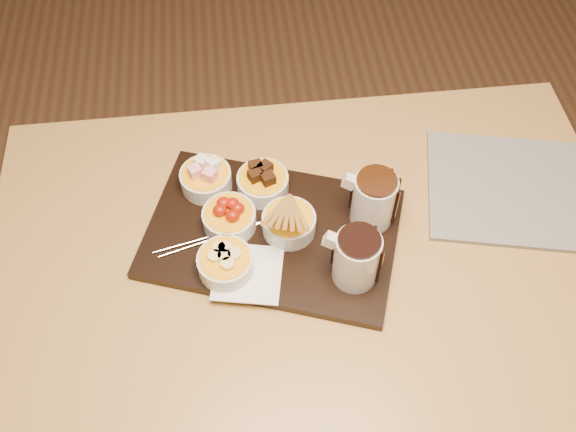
{
  "coord_description": "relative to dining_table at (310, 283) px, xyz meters",
  "views": [
    {
      "loc": [
        -0.11,
        -0.62,
        1.76
      ],
      "look_at": [
        -0.04,
        0.05,
        0.81
      ],
      "focal_mm": 40.0,
      "sensor_mm": 36.0,
      "label": 1
    }
  ],
  "objects": [
    {
      "name": "bowl_marshmallows",
      "position": [
        -0.18,
        0.18,
        0.14
      ],
      "size": [
        0.1,
        0.1,
        0.04
      ],
      "primitive_type": "cylinder",
      "color": "silver",
      "rests_on": "serving_board"
    },
    {
      "name": "newspaper",
      "position": [
        0.42,
        0.11,
        0.1
      ],
      "size": [
        0.39,
        0.34,
        0.01
      ],
      "primitive_type": "cube",
      "rotation": [
        0.0,
        0.0,
        -0.22
      ],
      "color": "beige",
      "rests_on": "dining_table"
    },
    {
      "name": "ground",
      "position": [
        0.0,
        0.0,
        -0.65
      ],
      "size": [
        5.0,
        5.0,
        0.0
      ],
      "primitive_type": "plane",
      "color": "brown",
      "rests_on": "ground"
    },
    {
      "name": "bowl_bananas",
      "position": [
        -0.16,
        -0.02,
        0.14
      ],
      "size": [
        0.1,
        0.1,
        0.04
      ],
      "primitive_type": "cylinder",
      "color": "silver",
      "rests_on": "serving_board"
    },
    {
      "name": "pitcher_milk_chocolate",
      "position": [
        0.12,
        0.06,
        0.17
      ],
      "size": [
        0.1,
        0.1,
        0.11
      ],
      "primitive_type": "cylinder",
      "rotation": [
        0.0,
        0.0,
        -0.34
      ],
      "color": "silver",
      "rests_on": "serving_board"
    },
    {
      "name": "bowl_strawberries",
      "position": [
        -0.14,
        0.08,
        0.14
      ],
      "size": [
        0.1,
        0.1,
        0.04
      ],
      "primitive_type": "cylinder",
      "color": "silver",
      "rests_on": "serving_board"
    },
    {
      "name": "napkin",
      "position": [
        -0.12,
        -0.03,
        0.12
      ],
      "size": [
        0.14,
        0.14,
        0.0
      ],
      "primitive_type": "cube",
      "rotation": [
        0.0,
        0.0,
        -0.2
      ],
      "color": "white",
      "rests_on": "serving_board"
    },
    {
      "name": "bowl_biscotti",
      "position": [
        -0.04,
        0.05,
        0.14
      ],
      "size": [
        0.1,
        0.1,
        0.04
      ],
      "primitive_type": "cylinder",
      "color": "silver",
      "rests_on": "serving_board"
    },
    {
      "name": "serving_board",
      "position": [
        -0.07,
        0.05,
        0.11
      ],
      "size": [
        0.53,
        0.44,
        0.02
      ],
      "primitive_type": "cube",
      "rotation": [
        0.0,
        0.0,
        -0.34
      ],
      "color": "black",
      "rests_on": "dining_table"
    },
    {
      "name": "dining_table",
      "position": [
        0.0,
        0.0,
        0.0
      ],
      "size": [
        1.2,
        0.8,
        0.75
      ],
      "color": "#B68743",
      "rests_on": "ground"
    },
    {
      "name": "bowl_cake",
      "position": [
        -0.08,
        0.15,
        0.14
      ],
      "size": [
        0.1,
        0.1,
        0.04
      ],
      "primitive_type": "cylinder",
      "color": "silver",
      "rests_on": "serving_board"
    },
    {
      "name": "pitcher_dark_chocolate",
      "position": [
        0.07,
        -0.06,
        0.17
      ],
      "size": [
        0.1,
        0.1,
        0.11
      ],
      "primitive_type": "cylinder",
      "rotation": [
        0.0,
        0.0,
        -0.34
      ],
      "color": "silver",
      "rests_on": "serving_board"
    },
    {
      "name": "fondue_skewers",
      "position": [
        -0.16,
        0.06,
        0.12
      ],
      "size": [
        0.09,
        0.26,
        0.01
      ],
      "primitive_type": null,
      "rotation": [
        0.0,
        0.0,
        -1.35
      ],
      "color": "silver",
      "rests_on": "serving_board"
    }
  ]
}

